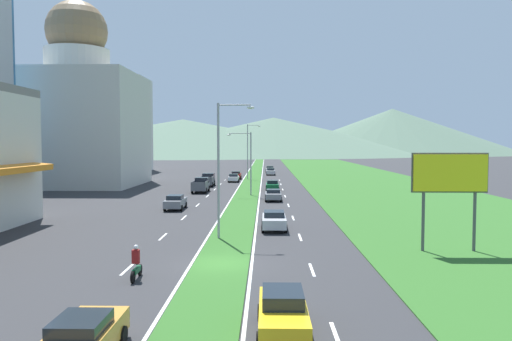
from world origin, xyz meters
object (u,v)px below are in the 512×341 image
at_px(car_4, 283,312).
at_px(pickup_truck_1, 208,180).
at_px(pickup_truck_0, 201,185).
at_px(car_5, 271,171).
at_px(car_1, 236,175).
at_px(car_9, 175,202).
at_px(car_7, 274,220).
at_px(motorcycle_rider, 136,265).
at_px(car_2, 234,178).
at_px(car_6, 272,185).
at_px(car_0, 83,338).
at_px(street_lamp_mid, 248,159).
at_px(billboard_roadside, 450,178).
at_px(street_lamp_far, 249,148).
at_px(car_8, 270,169).
at_px(car_3, 273,195).
at_px(street_lamp_near, 222,162).

height_order(car_4, pickup_truck_1, pickup_truck_1).
bearing_deg(pickup_truck_0, car_5, -15.24).
distance_m(car_1, car_9, 43.85).
relative_size(car_7, motorcycle_rider, 2.20).
height_order(car_2, car_6, car_6).
height_order(car_1, pickup_truck_0, pickup_truck_0).
relative_size(car_0, car_9, 0.98).
xyz_separation_m(street_lamp_mid, car_9, (-7.12, -13.85, -4.12)).
height_order(billboard_roadside, car_9, billboard_roadside).
distance_m(street_lamp_far, billboard_roadside, 65.32).
relative_size(car_2, car_8, 0.87).
bearing_deg(street_lamp_far, billboard_roadside, -76.75).
relative_size(car_6, car_8, 0.94).
bearing_deg(car_7, motorcycle_rider, -26.26).
distance_m(billboard_roadside, car_0, 24.30).
bearing_deg(car_6, car_8, 179.99).
bearing_deg(car_0, car_1, -0.09).
bearing_deg(car_2, car_7, -172.52).
relative_size(billboard_roadside, car_6, 1.44).
distance_m(street_lamp_mid, car_6, 9.21).
relative_size(car_0, car_3, 1.03).
height_order(street_lamp_far, car_3, street_lamp_far).
distance_m(car_2, car_9, 37.04).
bearing_deg(billboard_roadside, street_lamp_near, 164.63).
height_order(car_1, car_7, car_1).
relative_size(car_4, car_7, 1.05).
xyz_separation_m(car_2, car_7, (6.41, -48.82, 0.02)).
relative_size(car_8, pickup_truck_1, 0.87).
bearing_deg(street_lamp_near, car_3, 80.36).
bearing_deg(street_lamp_far, car_3, -83.32).
distance_m(street_lamp_far, motorcycle_rider, 70.64).
bearing_deg(car_8, car_1, -16.41).
xyz_separation_m(billboard_roadside, car_2, (-17.46, 56.79, -4.02)).
xyz_separation_m(car_3, motorcycle_rider, (-7.53, -34.84, 0.02)).
bearing_deg(motorcycle_rider, car_7, -26.26).
distance_m(car_3, car_8, 58.36).
bearing_deg(billboard_roadside, car_9, 136.75).
distance_m(car_0, motorcycle_rider, 9.56).
xyz_separation_m(car_5, pickup_truck_1, (-10.51, -27.91, 0.21)).
relative_size(billboard_roadside, car_1, 1.49).
xyz_separation_m(car_9, pickup_truck_0, (0.26, 18.48, 0.20)).
relative_size(pickup_truck_0, motorcycle_rider, 2.70).
bearing_deg(street_lamp_mid, pickup_truck_1, 115.95).
relative_size(car_5, pickup_truck_1, 0.83).
xyz_separation_m(billboard_roadside, motorcycle_rider, (-18.33, -6.80, -4.02)).
relative_size(billboard_roadside, car_9, 1.43).
bearing_deg(car_3, car_7, -0.68).
bearing_deg(motorcycle_rider, car_5, -5.29).
relative_size(car_1, car_8, 0.91).
xyz_separation_m(street_lamp_far, car_6, (4.23, -22.26, -5.18)).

